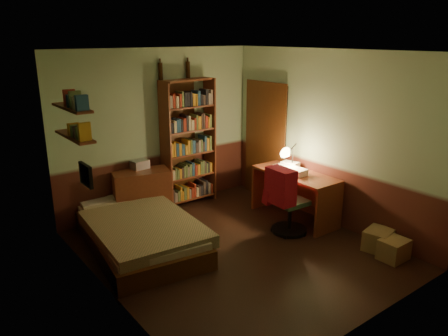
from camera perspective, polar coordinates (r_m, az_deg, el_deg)
floor at (r=6.00m, az=1.47°, el=-10.76°), size 3.50×4.00×0.02m
ceiling at (r=5.31m, az=1.69°, el=15.13°), size 3.50×4.00×0.02m
wall_back at (r=7.14m, az=-8.62°, el=4.83°), size 3.50×0.02×2.60m
wall_left at (r=4.66m, az=-15.55°, el=-2.20°), size 0.02×4.00×2.60m
wall_right at (r=6.72m, az=13.37°, el=3.80°), size 0.02×4.00×2.60m
wall_front at (r=4.22m, az=18.99°, el=-4.56°), size 3.50×0.02×2.60m
doorway at (r=7.63m, az=5.52°, el=3.41°), size 0.06×0.90×2.00m
door_trim at (r=7.61m, az=5.32°, el=3.38°), size 0.02×0.98×2.08m
bed at (r=6.13m, az=-11.34°, el=-6.82°), size 1.53×2.44×0.68m
dresser at (r=6.98m, az=-10.66°, el=-3.40°), size 0.95×0.64×0.77m
mini_stereo at (r=6.97m, az=-10.94°, el=0.47°), size 0.27×0.22×0.14m
bookshelf at (r=7.30m, az=-4.65°, el=3.25°), size 0.93×0.39×2.11m
bottle_left at (r=6.99m, az=-8.30°, el=12.39°), size 0.09×0.09×0.27m
bottle_right at (r=7.25m, az=-4.74°, el=12.66°), size 0.08×0.08×0.26m
desk at (r=6.91m, az=9.19°, el=-3.60°), size 0.61×1.42×0.75m
paper_stack at (r=6.98m, az=8.62°, el=0.36°), size 0.25×0.30×0.10m
desk_lamp at (r=6.89m, az=8.97°, el=2.17°), size 0.21×0.21×0.58m
office_chair at (r=6.41m, az=8.64°, el=-4.75°), size 0.45×0.40×0.85m
red_jacket at (r=5.92m, az=8.76°, el=0.40°), size 0.37×0.49×0.51m
wall_shelf_lower at (r=5.62m, az=-18.93°, el=3.93°), size 0.20×0.90×0.03m
wall_shelf_upper at (r=5.56m, az=-19.28°, el=7.44°), size 0.20×0.90×0.03m
framed_picture at (r=5.23m, az=-17.60°, el=-0.88°), size 0.04×0.32×0.26m
cardboard_box_a at (r=6.12m, az=21.29°, el=-9.89°), size 0.36×0.29×0.27m
cardboard_box_b at (r=6.31m, az=19.53°, el=-8.82°), size 0.45×0.40×0.28m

